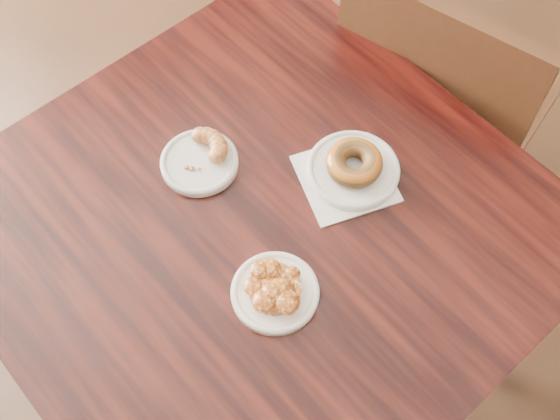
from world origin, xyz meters
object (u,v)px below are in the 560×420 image
Objects in this scene: cafe_table at (263,303)px; chair_far at (450,97)px; apple_fritter at (275,288)px; glazed_donut at (354,163)px; cruller_fragment at (198,156)px.

chair_far is (0.10, 0.68, 0.08)m from cafe_table.
apple_fritter is (0.00, -0.78, 0.33)m from chair_far.
cafe_table is 0.45m from glazed_donut.
glazed_donut is (0.09, 0.18, 0.41)m from cafe_table.
apple_fritter is at bearing 91.49° from chair_far.
apple_fritter is (0.01, -0.27, -0.01)m from glazed_donut.
apple_fritter is 1.14× the size of cruller_fragment.
chair_far is 0.77m from cruller_fragment.
chair_far is at bearing 68.66° from cruller_fragment.
cruller_fragment is at bearing -178.81° from cafe_table.
cruller_fragment is at bearing 69.83° from chair_far.
apple_fritter is at bearing -29.24° from cafe_table.
glazed_donut reaches higher than apple_fritter.
glazed_donut is (-0.01, -0.51, 0.33)m from chair_far.
chair_far reaches higher than apple_fritter.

